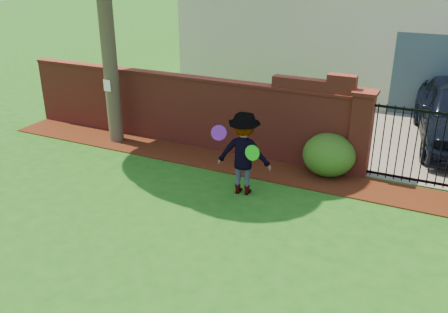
% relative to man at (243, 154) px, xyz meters
% --- Properties ---
extents(ground, '(80.00, 80.00, 0.01)m').
position_rel_man_xyz_m(ground, '(-0.51, -2.12, -0.85)').
color(ground, '#1B5314').
rests_on(ground, ground).
extents(mulch_bed, '(11.10, 1.08, 0.03)m').
position_rel_man_xyz_m(mulch_bed, '(-1.46, 1.22, -0.83)').
color(mulch_bed, '#361509').
rests_on(mulch_bed, ground).
extents(brick_wall, '(8.70, 0.31, 2.16)m').
position_rel_man_xyz_m(brick_wall, '(-2.52, 1.88, 0.08)').
color(brick_wall, maroon).
rests_on(brick_wall, ground).
extents(pillar_left, '(0.50, 0.50, 1.88)m').
position_rel_man_xyz_m(pillar_left, '(1.89, 1.88, 0.11)').
color(pillar_left, maroon).
rests_on(pillar_left, ground).
extents(iron_gate, '(1.78, 0.03, 1.60)m').
position_rel_man_xyz_m(iron_gate, '(2.99, 1.88, 0.01)').
color(iron_gate, black).
rests_on(iron_gate, ground).
extents(driveway, '(3.20, 8.00, 0.01)m').
position_rel_man_xyz_m(driveway, '(2.99, 5.88, -0.84)').
color(driveway, slate).
rests_on(driveway, ground).
extents(paper_notice, '(0.20, 0.01, 0.28)m').
position_rel_man_xyz_m(paper_notice, '(-4.11, 1.09, 0.66)').
color(paper_notice, white).
rests_on(paper_notice, tree).
extents(shrub_left, '(1.14, 1.14, 0.93)m').
position_rel_man_xyz_m(shrub_left, '(1.32, 1.61, -0.38)').
color(shrub_left, '#1C5118').
rests_on(shrub_left, ground).
extents(man, '(1.17, 0.78, 1.69)m').
position_rel_man_xyz_m(man, '(0.00, 0.00, 0.00)').
color(man, gray).
rests_on(man, ground).
extents(frisbee_purple, '(0.31, 0.21, 0.30)m').
position_rel_man_xyz_m(frisbee_purple, '(-0.39, -0.29, 0.48)').
color(frisbee_purple, purple).
rests_on(frisbee_purple, man).
extents(frisbee_green, '(0.31, 0.10, 0.30)m').
position_rel_man_xyz_m(frisbee_green, '(0.26, -0.17, 0.14)').
color(frisbee_green, '#19BC19').
rests_on(frisbee_green, man).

